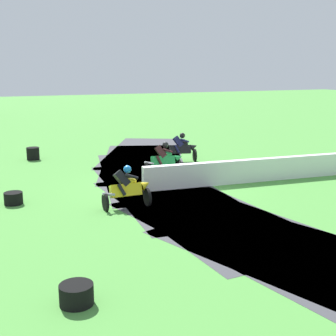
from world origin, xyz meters
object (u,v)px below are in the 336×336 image
object	(u,v)px
motorcycle_lead_black	(182,148)
tire_stack_near	(33,154)
motorcycle_trailing_yellow	(128,188)
tire_stack_mid_a	(13,198)
traffic_cone	(271,164)
tire_stack_mid_b	(76,294)
motorcycle_chase_green	(165,159)

from	to	relation	value
motorcycle_lead_black	tire_stack_near	bearing A→B (deg)	153.72
motorcycle_trailing_yellow	tire_stack_mid_a	world-z (taller)	motorcycle_trailing_yellow
tire_stack_near	motorcycle_lead_black	bearing A→B (deg)	-26.28
tire_stack_near	traffic_cone	world-z (taller)	tire_stack_near
tire_stack_mid_b	traffic_cone	distance (m)	13.48
motorcycle_lead_black	tire_stack_mid_b	size ratio (longest dim) A/B	2.62
motorcycle_lead_black	traffic_cone	xyz separation A→B (m)	(2.94, -3.07, -0.43)
motorcycle_lead_black	motorcycle_trailing_yellow	size ratio (longest dim) A/B	1.02
tire_stack_near	tire_stack_mid_b	distance (m)	14.87
tire_stack_mid_a	tire_stack_mid_b	xyz separation A→B (m)	(0.53, -7.35, -0.00)
tire_stack_mid_a	tire_stack_mid_b	size ratio (longest dim) A/B	0.92
tire_stack_near	tire_stack_mid_a	distance (m)	7.64
motorcycle_trailing_yellow	tire_stack_mid_a	bearing A→B (deg)	152.63
motorcycle_chase_green	tire_stack_mid_b	bearing A→B (deg)	-121.11
tire_stack_near	tire_stack_mid_a	bearing A→B (deg)	-101.58
motorcycle_lead_black	motorcycle_trailing_yellow	bearing A→B (deg)	-127.57
traffic_cone	motorcycle_trailing_yellow	bearing A→B (deg)	-158.65
motorcycle_lead_black	tire_stack_near	world-z (taller)	motorcycle_lead_black
motorcycle_trailing_yellow	tire_stack_mid_a	size ratio (longest dim) A/B	2.80
tire_stack_mid_b	motorcycle_lead_black	bearing A→B (deg)	57.26
motorcycle_chase_green	tire_stack_near	distance (m)	7.16
motorcycle_lead_black	tire_stack_mid_b	xyz separation A→B (m)	(-7.48, -11.63, -0.45)
motorcycle_chase_green	tire_stack_mid_a	world-z (taller)	motorcycle_chase_green
motorcycle_chase_green	motorcycle_trailing_yellow	xyz separation A→B (m)	(-2.86, -3.85, -0.02)
motorcycle_chase_green	tire_stack_mid_b	xyz separation A→B (m)	(-5.70, -9.45, -0.44)
motorcycle_chase_green	tire_stack_mid_a	bearing A→B (deg)	-161.39
motorcycle_trailing_yellow	tire_stack_mid_b	distance (m)	6.30
motorcycle_trailing_yellow	motorcycle_chase_green	bearing A→B (deg)	53.34
motorcycle_chase_green	tire_stack_mid_b	distance (m)	11.05
motorcycle_chase_green	traffic_cone	distance (m)	4.81
tire_stack_mid_b	motorcycle_trailing_yellow	bearing A→B (deg)	63.12
tire_stack_near	traffic_cone	size ratio (longest dim) A/B	1.38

